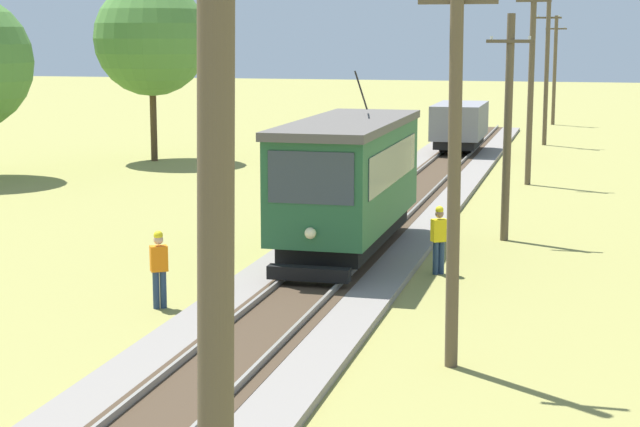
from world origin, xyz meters
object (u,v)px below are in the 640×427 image
object	(u,v)px
freight_car	(460,125)
gravel_pile	(380,145)
utility_pole_near_tram	(454,160)
track_worker	(159,266)
utility_pole_horizon	(555,69)
red_tram	(348,179)
utility_pole_far	(531,79)
second_worker	(439,237)
utility_pole_distant	(547,72)
utility_pole_mid	(508,125)
utility_pole_foreground	(215,341)
tree_left_far	(151,39)

from	to	relation	value
freight_car	gravel_pile	distance (m)	4.32
utility_pole_near_tram	gravel_pile	world-z (taller)	utility_pole_near_tram
track_worker	gravel_pile	bearing A→B (deg)	-31.22
gravel_pile	track_worker	world-z (taller)	track_worker
freight_car	utility_pole_horizon	size ratio (longest dim) A/B	0.71
red_tram	track_worker	xyz separation A→B (m)	(-2.93, -6.28, -1.21)
freight_car	utility_pole_horizon	xyz separation A→B (m)	(3.99, 19.64, 2.19)
utility_pole_far	second_worker	bearing A→B (deg)	-94.30
utility_pole_distant	utility_pole_horizon	distance (m)	13.63
red_tram	track_worker	bearing A→B (deg)	-114.99
second_worker	track_worker	bearing A→B (deg)	98.60
utility_pole_mid	second_worker	bearing A→B (deg)	-104.23
utility_pole_distant	track_worker	xyz separation A→B (m)	(-6.91, -37.76, -3.07)
utility_pole_foreground	second_worker	xyz separation A→B (m)	(-1.29, 20.13, -3.18)
track_worker	second_worker	world-z (taller)	same
utility_pole_far	utility_pole_mid	bearing A→B (deg)	-90.00
second_worker	tree_left_far	size ratio (longest dim) A/B	0.21
utility_pole_horizon	second_worker	xyz separation A→B (m)	(-1.29, -46.44, -2.76)
utility_pole_far	track_worker	world-z (taller)	utility_pole_far
utility_pole_near_tram	tree_left_far	world-z (taller)	tree_left_far
freight_car	gravel_pile	size ratio (longest dim) A/B	2.21
utility_pole_horizon	gravel_pile	xyz separation A→B (m)	(-7.69, -21.67, -3.09)
utility_pole_far	gravel_pile	world-z (taller)	utility_pole_far
utility_pole_mid	utility_pole_foreground	bearing A→B (deg)	-90.00
second_worker	utility_pole_foreground	bearing A→B (deg)	150.90
gravel_pile	tree_left_far	world-z (taller)	tree_left_far
red_tram	utility_pole_mid	world-z (taller)	utility_pole_mid
utility_pole_distant	utility_pole_horizon	xyz separation A→B (m)	(-0.00, 13.63, -0.31)
red_tram	utility_pole_mid	bearing A→B (deg)	43.32
second_worker	tree_left_far	distance (m)	27.22
red_tram	gravel_pile	xyz separation A→B (m)	(-3.70, 23.44, -1.54)
utility_pole_foreground	utility_pole_far	bearing A→B (deg)	90.00
utility_pole_foreground	tree_left_far	distance (m)	44.83
red_tram	track_worker	distance (m)	7.03
utility_pole_near_tram	second_worker	bearing A→B (deg)	99.57
gravel_pile	utility_pole_foreground	bearing A→B (deg)	-80.28
red_tram	gravel_pile	bearing A→B (deg)	98.98
utility_pole_near_tram	utility_pole_mid	xyz separation A→B (m)	(0.00, 12.74, -0.44)
red_tram	gravel_pile	size ratio (longest dim) A/B	3.63
freight_car	track_worker	xyz separation A→B (m)	(-2.92, -31.76, -0.57)
track_worker	second_worker	distance (m)	7.49
utility_pole_mid	track_worker	distance (m)	12.43
red_tram	tree_left_far	xyz separation A→B (m)	(-14.11, 19.52, 3.68)
red_tram	freight_car	bearing A→B (deg)	90.01
utility_pole_near_tram	utility_pole_horizon	bearing A→B (deg)	90.00
utility_pole_near_tram	utility_pole_foreground	bearing A→B (deg)	-90.00
utility_pole_distant	gravel_pile	bearing A→B (deg)	-133.70
utility_pole_mid	gravel_pile	world-z (taller)	utility_pole_mid
red_tram	utility_pole_far	size ratio (longest dim) A/B	1.01
utility_pole_far	second_worker	size ratio (longest dim) A/B	4.72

